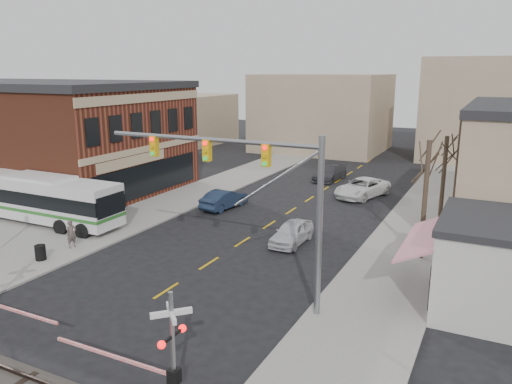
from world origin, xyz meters
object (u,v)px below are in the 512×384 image
trash_bin (40,253)px  car_c (362,188)px  pedestrian_near (72,234)px  pedestrian_far (108,216)px  car_a (292,232)px  car_b (224,199)px  rr_crossing_east (162,348)px  traffic_signal_mast (256,181)px  transit_bus (41,198)px  car_d (330,173)px

trash_bin → car_c: 25.89m
pedestrian_near → pedestrian_far: 4.01m
car_a → pedestrian_far: bearing=-166.0°
car_c → pedestrian_near: 23.89m
trash_bin → car_c: size_ratio=0.15×
car_b → pedestrian_far: pedestrian_far is taller
rr_crossing_east → car_b: 23.58m
traffic_signal_mast → car_a: traffic_signal_mast is taller
car_c → pedestrian_near: size_ratio=3.37×
pedestrian_far → rr_crossing_east: bearing=-83.2°
transit_bus → pedestrian_far: 5.28m
trash_bin → car_b: bearing=75.7°
car_d → traffic_signal_mast: bearing=-72.8°
traffic_signal_mast → car_c: (-0.77, 21.80, -4.99)m
traffic_signal_mast → transit_bus: bearing=167.2°
car_c → pedestrian_far: bearing=-111.1°
rr_crossing_east → car_c: rr_crossing_east is taller
car_d → rr_crossing_east: bearing=-74.4°
rr_crossing_east → pedestrian_far: bearing=137.7°
rr_crossing_east → pedestrian_near: 16.49m
transit_bus → rr_crossing_east: rr_crossing_east is taller
traffic_signal_mast → car_c: bearing=92.0°
car_d → pedestrian_far: pedestrian_far is taller
car_d → pedestrian_near: size_ratio=2.91×
rr_crossing_east → traffic_signal_mast: bearing=94.0°
car_a → car_b: size_ratio=0.94×
car_b → traffic_signal_mast: bearing=132.6°
traffic_signal_mast → car_b: 17.22m
car_c → car_d: car_c is taller
rr_crossing_east → car_a: bearing=97.7°
trash_bin → car_b: (3.67, 14.38, 0.19)m
trash_bin → car_b: size_ratio=0.19×
trash_bin → pedestrian_far: (-0.72, 6.21, 0.41)m
rr_crossing_east → pedestrian_far: size_ratio=3.35×
pedestrian_far → traffic_signal_mast: bearing=-61.8°
traffic_signal_mast → car_d: 27.99m
car_b → car_c: bearing=-128.9°
transit_bus → trash_bin: size_ratio=14.84×
car_c → pedestrian_far: 21.10m
transit_bus → trash_bin: 7.95m
car_d → trash_bin: bearing=-99.6°
trash_bin → pedestrian_near: 2.32m
pedestrian_near → car_d: bearing=1.0°
traffic_signal_mast → pedestrian_far: size_ratio=6.61×
car_a → pedestrian_near: pedestrian_near is taller
car_c → pedestrian_near: pedestrian_near is taller
pedestrian_near → trash_bin: bearing=-163.9°
transit_bus → car_b: transit_bus is taller
car_d → transit_bus: bearing=-115.0°
trash_bin → pedestrian_near: pedestrian_near is taller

